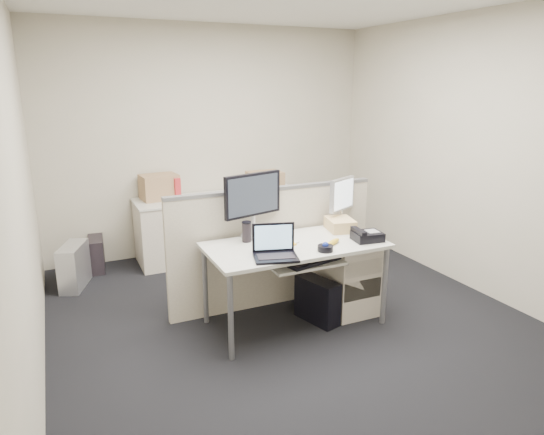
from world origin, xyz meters
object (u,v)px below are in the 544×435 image
laptop (276,243)px  desk (295,251)px  desk_phone (367,236)px  monitor_main (253,205)px

laptop → desk: bearing=56.3°
laptop → desk_phone: bearing=20.5°
laptop → monitor_main: bearing=100.6°
desk → monitor_main: monitor_main is taller
desk → laptop: (-0.30, -0.26, 0.19)m
desk → desk_phone: size_ratio=6.29×
monitor_main → desk_phone: 1.02m
monitor_main → laptop: monitor_main is taller
desk_phone → laptop: bearing=-168.0°
desk → laptop: bearing=-139.3°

